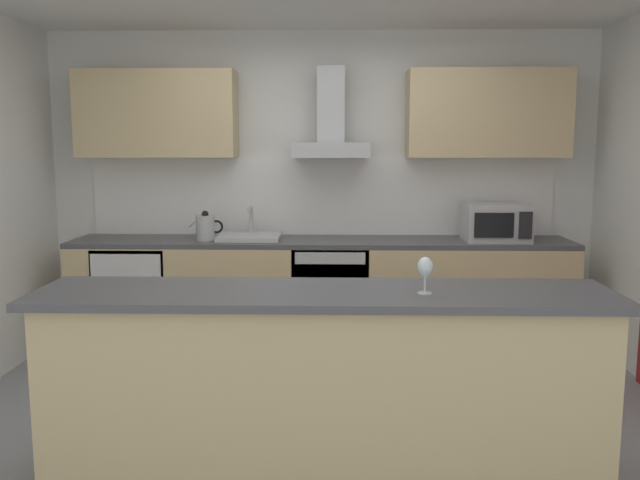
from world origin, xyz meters
TOP-DOWN VIEW (x-y plane):
  - ground at (0.00, 0.00)m, footprint 5.58×4.66m
  - wall_back at (0.00, 1.89)m, footprint 5.58×0.12m
  - backsplash_tile at (0.00, 1.82)m, footprint 3.90×0.02m
  - counter_back at (0.00, 1.51)m, footprint 4.03×0.60m
  - counter_island at (0.07, -0.64)m, footprint 2.83×0.64m
  - upper_cabinets at (0.00, 1.66)m, footprint 3.98×0.32m
  - oven at (0.08, 1.48)m, footprint 0.60×0.62m
  - refrigerator at (-1.51, 1.48)m, footprint 0.58×0.60m
  - microwave at (1.40, 1.46)m, footprint 0.50×0.38m
  - sink at (-0.58, 1.49)m, footprint 0.50×0.40m
  - kettle at (-0.93, 1.45)m, footprint 0.29×0.15m
  - range_hood at (0.08, 1.61)m, footprint 0.62×0.45m
  - wine_glass at (0.55, -0.70)m, footprint 0.08×0.08m

SIDE VIEW (x-z plane):
  - ground at x=0.00m, z-range -0.02..0.00m
  - refrigerator at x=-1.51m, z-range 0.00..0.85m
  - counter_back at x=0.00m, z-range 0.00..0.90m
  - oven at x=0.08m, z-range 0.06..0.86m
  - counter_island at x=0.07m, z-range 0.01..0.96m
  - sink at x=-0.58m, z-range 0.80..1.06m
  - kettle at x=-0.93m, z-range 0.89..1.13m
  - microwave at x=1.40m, z-range 0.90..1.20m
  - wine_glass at x=0.55m, z-range 0.99..1.17m
  - backsplash_tile at x=0.00m, z-range 0.90..1.56m
  - wall_back at x=0.00m, z-range 0.00..2.60m
  - range_hood at x=0.08m, z-range 1.43..2.15m
  - upper_cabinets at x=0.00m, z-range 1.56..2.26m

